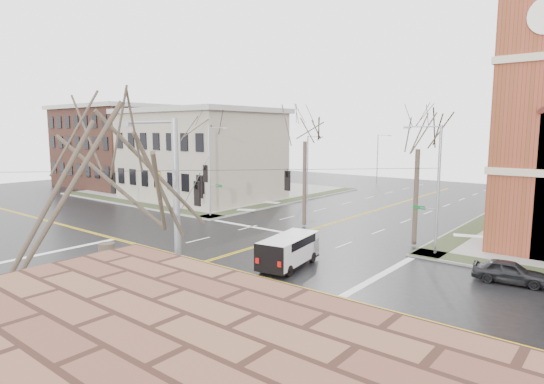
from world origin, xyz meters
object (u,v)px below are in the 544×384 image
Objects in this scene: tree_nw_near at (305,136)px; tree_ne at (418,143)px; streetlight_north_a at (309,164)px; tree_nw_far at (205,136)px; signal_pole_ne at (436,186)px; signal_pole_nw at (211,169)px; cargo_van at (290,248)px; tree_se at (105,226)px; parked_car_a at (509,272)px; signal_pole_se at (174,257)px; streetlight_north_b at (378,157)px.

tree_nw_near is 1.05× the size of tree_ne.
tree_nw_far is (-3.35, -14.74, 3.72)m from streetlight_north_a.
signal_pole_ne and signal_pole_nw have the same top height.
streetlight_north_a is 1.45× the size of cargo_van.
signal_pole_ne is at bearing 93.47° from tree_se.
signal_pole_nw is 1.63× the size of cargo_van.
tree_ne reaches higher than parked_car_a.
parked_car_a is (5.59, 19.79, -4.27)m from signal_pole_se.
tree_nw_far is at bearing -95.50° from streetlight_north_b.
tree_nw_far is at bearing 179.48° from tree_ne.
tree_se is (23.56, -42.69, 2.19)m from streetlight_north_a.
tree_ne is (4.31, 10.09, 6.71)m from cargo_van.
tree_nw_near is (-12.69, 25.26, 3.36)m from signal_pole_se.
tree_nw_far is at bearing 135.64° from signal_pole_se.
tree_se is at bearing -63.35° from tree_nw_near.
tree_nw_far reaches higher than tree_se.
tree_nw_far is at bearing 133.91° from tree_se.
tree_se is (7.87, -17.65, 5.48)m from cargo_van.
streetlight_north_b is 35.68m from tree_nw_near.
streetlight_north_a is (-21.97, 16.50, -0.48)m from signal_pole_ne.
tree_se is (23.56, -62.69, 2.19)m from streetlight_north_b.
signal_pole_nw is 28.73m from parked_car_a.
tree_ne is 27.99m from tree_se.
streetlight_north_a is 25.20m from tree_ne.
tree_ne is at bearing -60.23° from streetlight_north_b.
tree_nw_near reaches higher than streetlight_north_b.
tree_nw_far is (-25.32, 24.76, 3.24)m from signal_pole_se.
signal_pole_ne reaches higher than streetlight_north_a.
streetlight_north_b is 0.73× the size of tree_ne.
tree_nw_far reaches higher than cargo_van.
parked_car_a is 0.36× the size of tree_ne.
tree_se is at bearing -63.55° from signal_pole_se.
tree_nw_near is (-12.69, 2.26, 3.36)m from signal_pole_ne.
signal_pole_se is 21.00m from parked_car_a.
streetlight_north_a is 20.00m from streetlight_north_b.
signal_pole_se is 0.78× the size of tree_nw_near.
tree_se is (24.23, -26.19, 1.71)m from signal_pole_nw.
tree_nw_far is at bearing 146.69° from signal_pole_nw.
parked_car_a is at bearing 74.24° from signal_pole_se.
parked_car_a is at bearing 80.13° from tree_se.
signal_pole_ne reaches higher than cargo_van.
signal_pole_se is 0.98× the size of tree_se.
tree_nw_far reaches higher than tree_ne.
cargo_van is (15.69, -25.04, -3.28)m from streetlight_north_a.
streetlight_north_a is at bearing 77.21° from tree_nw_far.
streetlight_north_a is at bearing 118.90° from tree_se.
signal_pole_ne is at bearing -10.09° from tree_nw_near.
streetlight_north_a is 17.43m from tree_nw_near.
cargo_van is 12.86m from tree_ne.
tree_se reaches higher than streetlight_north_b.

